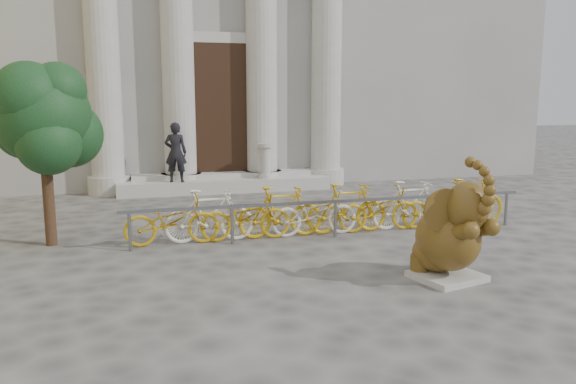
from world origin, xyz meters
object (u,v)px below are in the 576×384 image
object	(u,v)px
elephant_statue	(450,236)
pedestrian	(176,152)
bike_rack	(330,209)
tree	(45,119)

from	to	relation	value
elephant_statue	pedestrian	xyz separation A→B (m)	(-3.29, 8.53, 0.51)
elephant_statue	bike_rack	world-z (taller)	elephant_statue
elephant_statue	bike_rack	xyz separation A→B (m)	(-0.73, 3.13, -0.17)
elephant_statue	tree	world-z (taller)	tree
tree	pedestrian	bearing A→B (deg)	61.92
bike_rack	tree	world-z (taller)	tree
bike_rack	pedestrian	distance (m)	6.01
tree	elephant_statue	bearing A→B (deg)	-32.02
elephant_statue	pedestrian	bearing A→B (deg)	96.73
tree	bike_rack	bearing A→B (deg)	-6.04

